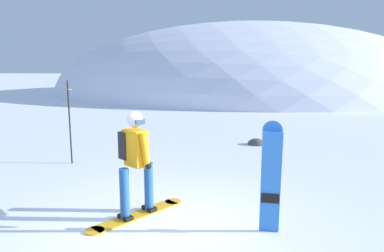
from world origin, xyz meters
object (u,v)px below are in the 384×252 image
object	(u,v)px
rock_dark	(256,145)
spare_snowboard	(271,178)
piste_marker_near	(69,116)
snowboarder_main	(135,161)

from	to	relation	value
rock_dark	spare_snowboard	bearing A→B (deg)	-87.75
spare_snowboard	piste_marker_near	bearing A→B (deg)	149.16
snowboarder_main	rock_dark	bearing A→B (deg)	71.90
rock_dark	piste_marker_near	bearing A→B (deg)	-145.90
spare_snowboard	piste_marker_near	distance (m)	5.60
rock_dark	snowboarder_main	bearing A→B (deg)	-108.10
snowboarder_main	rock_dark	xyz separation A→B (m)	(1.87, 5.74, -0.92)
spare_snowboard	rock_dark	world-z (taller)	spare_snowboard
piste_marker_near	rock_dark	xyz separation A→B (m)	(4.57, 3.09, -1.21)
spare_snowboard	piste_marker_near	size ratio (longest dim) A/B	0.78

